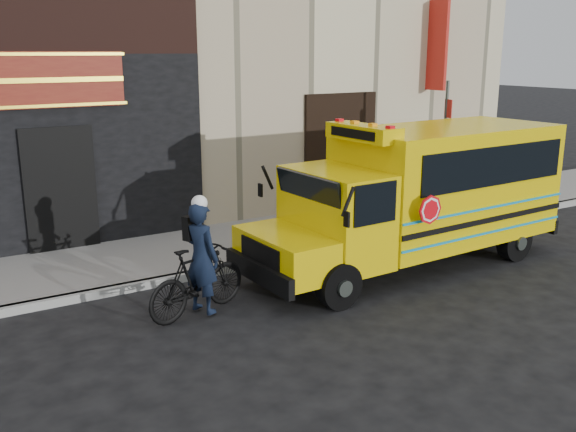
% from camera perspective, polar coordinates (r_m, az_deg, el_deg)
% --- Properties ---
extents(ground, '(120.00, 120.00, 0.00)m').
position_cam_1_polar(ground, '(10.96, 4.30, -8.18)').
color(ground, black).
rests_on(ground, ground).
extents(curb, '(40.00, 0.20, 0.15)m').
position_cam_1_polar(curb, '(12.99, -2.41, -4.11)').
color(curb, gray).
rests_on(curb, ground).
extents(sidewalk, '(40.00, 3.00, 0.15)m').
position_cam_1_polar(sidewalk, '(14.26, -5.35, -2.45)').
color(sidewalk, slate).
rests_on(sidewalk, ground).
extents(school_bus, '(6.98, 2.59, 2.92)m').
position_cam_1_polar(school_bus, '(13.02, 11.87, 2.19)').
color(school_bus, black).
rests_on(school_bus, ground).
extents(sign_pole, '(0.10, 0.30, 3.52)m').
position_cam_1_polar(sign_pole, '(16.29, 13.73, 6.00)').
color(sign_pole, '#39403B').
rests_on(sign_pole, ground).
extents(bicycle, '(2.02, 1.06, 1.17)m').
position_cam_1_polar(bicycle, '(10.60, -8.04, -5.68)').
color(bicycle, black).
rests_on(bicycle, ground).
extents(cyclist, '(0.67, 0.79, 1.85)m').
position_cam_1_polar(cyclist, '(10.48, -7.71, -3.94)').
color(cyclist, black).
rests_on(cyclist, ground).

